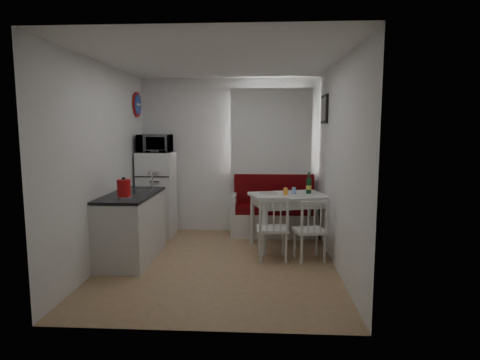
{
  "coord_description": "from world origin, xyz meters",
  "views": [
    {
      "loc": [
        0.56,
        -5.04,
        1.77
      ],
      "look_at": [
        0.25,
        0.5,
        1.05
      ],
      "focal_mm": 30.0,
      "sensor_mm": 36.0,
      "label": 1
    }
  ],
  "objects_px": {
    "chair_left": "(273,222)",
    "kitchen_counter": "(132,226)",
    "bench": "(274,215)",
    "kettle": "(124,188)",
    "dining_table": "(289,200)",
    "wine_bottle": "(309,183)",
    "chair_right": "(311,224)",
    "microwave": "(155,143)",
    "fridge": "(157,194)"
  },
  "relations": [
    {
      "from": "chair_left",
      "to": "kitchen_counter",
      "type": "bearing_deg",
      "value": 175.95
    },
    {
      "from": "bench",
      "to": "kettle",
      "type": "height_order",
      "value": "kettle"
    },
    {
      "from": "kitchen_counter",
      "to": "chair_left",
      "type": "xyz_separation_m",
      "value": [
        1.9,
        0.0,
        0.09
      ]
    },
    {
      "from": "dining_table",
      "to": "wine_bottle",
      "type": "xyz_separation_m",
      "value": [
        0.3,
        0.1,
        0.25
      ]
    },
    {
      "from": "dining_table",
      "to": "kettle",
      "type": "relative_size",
      "value": 4.69
    },
    {
      "from": "chair_left",
      "to": "chair_right",
      "type": "distance_m",
      "value": 0.5
    },
    {
      "from": "dining_table",
      "to": "microwave",
      "type": "bearing_deg",
      "value": 149.12
    },
    {
      "from": "chair_left",
      "to": "kettle",
      "type": "bearing_deg",
      "value": -171.93
    },
    {
      "from": "dining_table",
      "to": "chair_left",
      "type": "xyz_separation_m",
      "value": [
        -0.25,
        -0.66,
        -0.17
      ]
    },
    {
      "from": "chair_right",
      "to": "wine_bottle",
      "type": "bearing_deg",
      "value": 72.93
    },
    {
      "from": "kitchen_counter",
      "to": "wine_bottle",
      "type": "bearing_deg",
      "value": 17.27
    },
    {
      "from": "wine_bottle",
      "to": "kettle",
      "type": "bearing_deg",
      "value": -154.24
    },
    {
      "from": "microwave",
      "to": "chair_right",
      "type": "bearing_deg",
      "value": -26.57
    },
    {
      "from": "chair_left",
      "to": "fridge",
      "type": "relative_size",
      "value": 0.34
    },
    {
      "from": "dining_table",
      "to": "chair_left",
      "type": "distance_m",
      "value": 0.73
    },
    {
      "from": "chair_right",
      "to": "fridge",
      "type": "height_order",
      "value": "fridge"
    },
    {
      "from": "bench",
      "to": "chair_left",
      "type": "xyz_separation_m",
      "value": [
        -0.06,
        -1.36,
        0.21
      ]
    },
    {
      "from": "fridge",
      "to": "wine_bottle",
      "type": "relative_size",
      "value": 4.32
    },
    {
      "from": "chair_left",
      "to": "fridge",
      "type": "height_order",
      "value": "fridge"
    },
    {
      "from": "fridge",
      "to": "chair_right",
      "type": "bearing_deg",
      "value": -27.52
    },
    {
      "from": "chair_right",
      "to": "kettle",
      "type": "height_order",
      "value": "kettle"
    },
    {
      "from": "kettle",
      "to": "wine_bottle",
      "type": "distance_m",
      "value": 2.67
    },
    {
      "from": "bench",
      "to": "dining_table",
      "type": "xyz_separation_m",
      "value": [
        0.19,
        -0.7,
        0.38
      ]
    },
    {
      "from": "bench",
      "to": "kettle",
      "type": "distance_m",
      "value": 2.68
    },
    {
      "from": "chair_right",
      "to": "bench",
      "type": "bearing_deg",
      "value": 95.1
    },
    {
      "from": "microwave",
      "to": "wine_bottle",
      "type": "height_order",
      "value": "microwave"
    },
    {
      "from": "chair_right",
      "to": "microwave",
      "type": "distance_m",
      "value": 2.84
    },
    {
      "from": "kitchen_counter",
      "to": "dining_table",
      "type": "relative_size",
      "value": 1.07
    },
    {
      "from": "fridge",
      "to": "microwave",
      "type": "height_order",
      "value": "microwave"
    },
    {
      "from": "bench",
      "to": "microwave",
      "type": "height_order",
      "value": "microwave"
    },
    {
      "from": "chair_left",
      "to": "microwave",
      "type": "distance_m",
      "value": 2.43
    },
    {
      "from": "kitchen_counter",
      "to": "microwave",
      "type": "bearing_deg",
      "value": 89.06
    },
    {
      "from": "chair_left",
      "to": "kettle",
      "type": "xyz_separation_m",
      "value": [
        -1.85,
        -0.4,
        0.49
      ]
    },
    {
      "from": "dining_table",
      "to": "wine_bottle",
      "type": "height_order",
      "value": "wine_bottle"
    },
    {
      "from": "kitchen_counter",
      "to": "kettle",
      "type": "bearing_deg",
      "value": -82.89
    },
    {
      "from": "kettle",
      "to": "wine_bottle",
      "type": "xyz_separation_m",
      "value": [
        2.4,
        1.16,
        -0.07
      ]
    },
    {
      "from": "chair_left",
      "to": "kettle",
      "type": "height_order",
      "value": "kettle"
    },
    {
      "from": "bench",
      "to": "fridge",
      "type": "bearing_deg",
      "value": -176.67
    },
    {
      "from": "bench",
      "to": "chair_right",
      "type": "distance_m",
      "value": 1.43
    },
    {
      "from": "microwave",
      "to": "chair_left",
      "type": "bearing_deg",
      "value": -32.44
    },
    {
      "from": "fridge",
      "to": "wine_bottle",
      "type": "distance_m",
      "value": 2.49
    },
    {
      "from": "chair_right",
      "to": "microwave",
      "type": "xyz_separation_m",
      "value": [
        -2.38,
        1.19,
        1.01
      ]
    },
    {
      "from": "chair_right",
      "to": "kettle",
      "type": "relative_size",
      "value": 1.77
    },
    {
      "from": "microwave",
      "to": "dining_table",
      "type": "bearing_deg",
      "value": -14.06
    },
    {
      "from": "dining_table",
      "to": "microwave",
      "type": "height_order",
      "value": "microwave"
    },
    {
      "from": "kitchen_counter",
      "to": "chair_left",
      "type": "relative_size",
      "value": 2.8
    },
    {
      "from": "dining_table",
      "to": "kitchen_counter",
      "type": "bearing_deg",
      "value": -179.7
    },
    {
      "from": "dining_table",
      "to": "wine_bottle",
      "type": "relative_size",
      "value": 3.87
    },
    {
      "from": "chair_left",
      "to": "microwave",
      "type": "bearing_deg",
      "value": 143.48
    },
    {
      "from": "kitchen_counter",
      "to": "fridge",
      "type": "distance_m",
      "value": 1.27
    }
  ]
}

